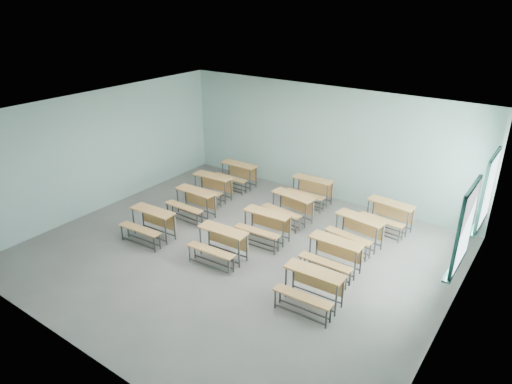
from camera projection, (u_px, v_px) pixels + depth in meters
room at (241, 189)px, 9.82m from camera, size 9.04×8.04×3.24m
desk_unit_r0c0 at (150, 220)px, 10.89m from camera, size 1.18×0.82×0.72m
desk_unit_r0c1 at (220, 241)px, 10.01m from camera, size 1.19×0.83×0.72m
desk_unit_r0c2 at (312, 284)px, 8.53m from camera, size 1.17×0.81×0.72m
desk_unit_r1c0 at (193, 200)px, 11.97m from camera, size 1.15×0.77×0.72m
desk_unit_r1c1 at (265, 223)px, 10.79m from camera, size 1.18×0.83×0.72m
desk_unit_r1c2 at (333, 252)px, 9.58m from camera, size 1.15×0.77×0.72m
desk_unit_r2c0 at (211, 184)px, 12.93m from camera, size 1.19×0.84×0.72m
desk_unit_r2c1 at (290, 204)px, 11.73m from camera, size 1.23×0.90×0.72m
desk_unit_r2c2 at (357, 228)px, 10.56m from camera, size 1.24×0.91×0.72m
desk_unit_r3c0 at (237, 172)px, 13.81m from camera, size 1.15×0.78×0.72m
desk_unit_r3c1 at (311, 188)px, 12.72m from camera, size 1.16×0.79×0.72m
desk_unit_r3c2 at (388, 212)px, 11.29m from camera, size 1.21×0.87×0.72m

